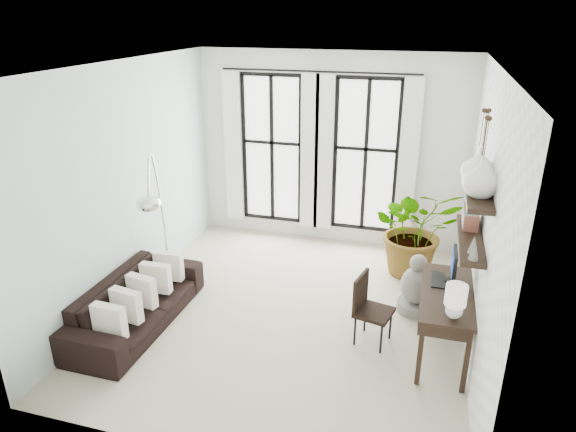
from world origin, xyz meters
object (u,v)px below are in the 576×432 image
at_px(desk_chair, 368,305).
at_px(arc_lamp, 154,189).
at_px(desk, 446,299).
at_px(buddha, 416,288).
at_px(plant, 415,230).
at_px(sofa, 137,302).

relative_size(desk_chair, arc_lamp, 0.40).
xyz_separation_m(desk, buddha, (-0.34, 0.89, -0.40)).
bearing_deg(buddha, plant, 94.99).
bearing_deg(arc_lamp, desk_chair, -1.64).
bearing_deg(desk, plant, 102.14).
bearing_deg(arc_lamp, plant, 30.36).
xyz_separation_m(desk_chair, arc_lamp, (-2.77, 0.08, 1.18)).
distance_m(plant, desk_chair, 2.02).
bearing_deg(plant, desk_chair, -102.53).
bearing_deg(sofa, desk_chair, -80.24).
xyz_separation_m(desk, desk_chair, (-0.87, 0.07, -0.26)).
height_order(sofa, arc_lamp, arc_lamp).
xyz_separation_m(sofa, desk_chair, (2.87, 0.45, 0.18)).
distance_m(desk, arc_lamp, 3.76).
relative_size(plant, buddha, 1.70).
bearing_deg(plant, sofa, -143.91).
height_order(plant, desk, plant).
xyz_separation_m(plant, arc_lamp, (-3.21, -1.88, 0.97)).
distance_m(plant, arc_lamp, 3.84).
distance_m(desk_chair, buddha, 1.00).
xyz_separation_m(arc_lamp, buddha, (3.31, 0.75, -1.33)).
bearing_deg(plant, buddha, -85.01).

